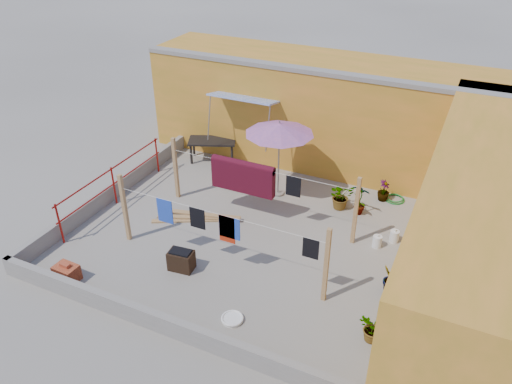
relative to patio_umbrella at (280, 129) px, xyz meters
The scene contains 21 objects.
ground 2.90m from the patio_umbrella, 89.38° to the right, with size 80.00×80.00×0.00m, color #9E998E.
wall_back 2.67m from the patio_umbrella, 78.61° to the left, with size 11.00×3.27×3.21m.
wall_right 5.65m from the patio_umbrella, 21.98° to the right, with size 2.40×9.00×3.20m, color orange.
parapet_front 5.96m from the patio_umbrella, 89.77° to the right, with size 8.30×0.16×0.44m, color gray.
parapet_left 4.90m from the patio_umbrella, 152.55° to the right, with size 0.16×7.30×0.44m, color gray.
red_railing 4.65m from the patio_umbrella, 148.91° to the right, with size 0.05×4.20×1.10m.
clothesline_rig 1.88m from the patio_umbrella, 101.52° to the right, with size 5.09×2.35×1.80m.
patio_umbrella is the anchor object (origin of this frame).
outdoor_table 3.22m from the patio_umbrella, 158.26° to the left, with size 1.63×1.25×0.68m.
brick_stack 6.25m from the patio_umbrella, 117.45° to the right, with size 0.53×0.39×0.45m.
lumber_pile 3.16m from the patio_umbrella, 124.33° to the right, with size 2.13×1.13×0.13m.
brazier 4.35m from the patio_umbrella, 100.07° to the right, with size 0.59×0.43×0.50m.
white_basin 5.34m from the patio_umbrella, 77.51° to the right, with size 0.45×0.45×0.08m.
water_jug_a 3.99m from the patio_umbrella, 14.03° to the right, with size 0.23×0.23×0.36m.
water_jug_b 3.81m from the patio_umbrella, 21.72° to the right, with size 0.22×0.22×0.35m.
green_hose 3.79m from the patio_umbrella, 19.65° to the left, with size 0.54×0.54×0.08m.
plant_back_a 2.43m from the patio_umbrella, ahead, with size 0.66×0.57×0.74m, color #1E5718.
plant_back_b 3.37m from the patio_umbrella, 18.99° to the left, with size 0.33×0.33×0.59m, color #1E5718.
plant_right_a 2.80m from the patio_umbrella, ahead, with size 0.48×0.33×0.91m, color #1E5718.
plant_right_b 4.92m from the patio_umbrella, 36.82° to the right, with size 0.42×0.34×0.77m, color #1E5718.
plant_right_c 5.86m from the patio_umbrella, 48.38° to the right, with size 0.53×0.46×0.59m, color #1E5718.
Camera 1 is at (4.54, -9.06, 7.31)m, focal length 35.00 mm.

